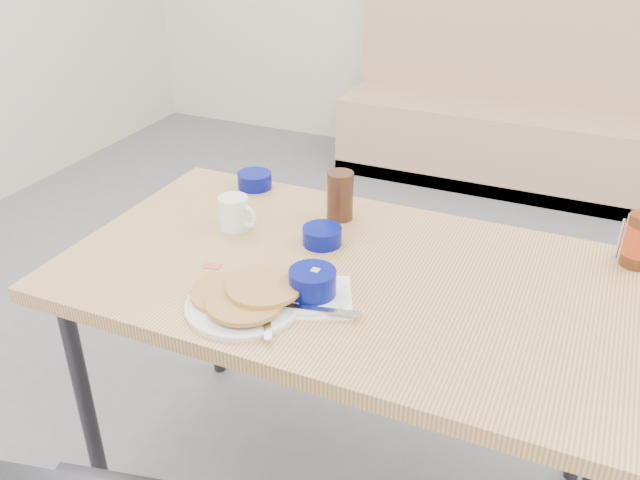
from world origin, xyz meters
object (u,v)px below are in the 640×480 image
at_px(grits_setting, 313,287).
at_px(syrup_bottle, 640,237).
at_px(pancake_plate, 244,299).
at_px(butter_bowl, 322,236).
at_px(booth_bench, 511,121).
at_px(amber_tumbler, 340,196).
at_px(dining_table, 347,291).
at_px(condiment_caddy, 637,246).
at_px(creamer_bowl, 255,180).
at_px(coffee_mug, 235,213).

distance_m(grits_setting, syrup_bottle, 0.81).
relative_size(pancake_plate, butter_bowl, 2.51).
height_order(booth_bench, amber_tumbler, booth_bench).
bearing_deg(dining_table, pancake_plate, -122.65).
distance_m(pancake_plate, grits_setting, 0.16).
xyz_separation_m(dining_table, condiment_caddy, (0.64, 0.34, 0.10)).
xyz_separation_m(creamer_bowl, syrup_bottle, (1.08, -0.03, 0.06)).
xyz_separation_m(booth_bench, pancake_plate, (-0.15, -2.77, 0.43)).
bearing_deg(pancake_plate, amber_tumbler, 86.77).
distance_m(grits_setting, amber_tumbler, 0.41).
xyz_separation_m(coffee_mug, syrup_bottle, (1.00, 0.23, 0.03)).
height_order(dining_table, grits_setting, grits_setting).
bearing_deg(coffee_mug, booth_bench, 81.62).
relative_size(dining_table, condiment_caddy, 12.83).
bearing_deg(dining_table, booth_bench, 90.00).
xyz_separation_m(booth_bench, amber_tumbler, (-0.12, -2.28, 0.48)).
bearing_deg(creamer_bowl, butter_bowl, -36.00).
height_order(coffee_mug, grits_setting, coffee_mug).
relative_size(amber_tumbler, syrup_bottle, 0.74).
distance_m(pancake_plate, coffee_mug, 0.38).
xyz_separation_m(butter_bowl, condiment_caddy, (0.75, 0.24, 0.02)).
bearing_deg(booth_bench, pancake_plate, -93.15).
xyz_separation_m(creamer_bowl, butter_bowl, (0.33, -0.24, -0.00)).
bearing_deg(syrup_bottle, creamer_bowl, 178.55).
distance_m(amber_tumbler, condiment_caddy, 0.77).
relative_size(dining_table, amber_tumbler, 10.16).
xyz_separation_m(pancake_plate, grits_setting, (0.13, 0.09, 0.01)).
bearing_deg(condiment_caddy, amber_tumbler, -156.28).
bearing_deg(amber_tumbler, condiment_caddy, 6.46).
distance_m(creamer_bowl, syrup_bottle, 1.09).
distance_m(butter_bowl, amber_tumbler, 0.16).
xyz_separation_m(grits_setting, amber_tumbler, (-0.10, 0.40, 0.04)).
xyz_separation_m(grits_setting, butter_bowl, (-0.08, 0.24, -0.01)).
relative_size(coffee_mug, amber_tumbler, 0.86).
height_order(pancake_plate, creamer_bowl, creamer_bowl).
bearing_deg(butter_bowl, grits_setting, -70.96).
distance_m(booth_bench, syrup_bottle, 2.36).
height_order(booth_bench, condiment_caddy, booth_bench).
relative_size(coffee_mug, creamer_bowl, 1.13).
height_order(coffee_mug, creamer_bowl, coffee_mug).
bearing_deg(creamer_bowl, grits_setting, -49.33).
relative_size(butter_bowl, amber_tumbler, 0.75).
relative_size(booth_bench, dining_table, 1.36).
distance_m(booth_bench, butter_bowl, 2.48).
bearing_deg(amber_tumbler, coffee_mug, -143.97).
bearing_deg(dining_table, butter_bowl, 138.55).
height_order(pancake_plate, butter_bowl, same).
height_order(condiment_caddy, syrup_bottle, syrup_bottle).
bearing_deg(creamer_bowl, condiment_caddy, 0.00).
relative_size(pancake_plate, coffee_mug, 2.19).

